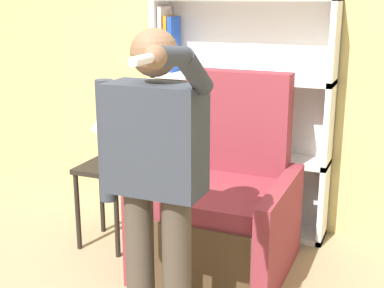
{
  "coord_description": "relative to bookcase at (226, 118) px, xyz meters",
  "views": [
    {
      "loc": [
        1.26,
        -1.97,
        1.79
      ],
      "look_at": [
        0.13,
        0.71,
        0.99
      ],
      "focal_mm": 50.0,
      "sensor_mm": 36.0,
      "label": 1
    }
  ],
  "objects": [
    {
      "name": "side_table",
      "position": [
        -0.67,
        -0.69,
        -0.39
      ],
      "size": [
        0.38,
        0.38,
        0.61
      ],
      "color": "black",
      "rests_on": "ground_plane"
    },
    {
      "name": "wall_back",
      "position": [
        0.07,
        0.16,
        0.53
      ],
      "size": [
        8.0,
        0.11,
        2.8
      ],
      "color": "tan",
      "rests_on": "ground_plane"
    },
    {
      "name": "table_lamp",
      "position": [
        -0.67,
        -0.69,
        0.07
      ],
      "size": [
        0.2,
        0.2,
        0.44
      ],
      "color": "#4C4233",
      "rests_on": "side_table"
    },
    {
      "name": "armchair",
      "position": [
        0.2,
        -0.65,
        -0.48
      ],
      "size": [
        0.94,
        0.93,
        1.3
      ],
      "color": "#4C3823",
      "rests_on": "ground_plane"
    },
    {
      "name": "person_standing",
      "position": [
        0.19,
        -1.62,
        0.08
      ],
      "size": [
        0.62,
        0.78,
        1.65
      ],
      "color": "#473D33",
      "rests_on": "ground_plane"
    },
    {
      "name": "bookcase",
      "position": [
        0.0,
        0.0,
        0.0
      ],
      "size": [
        1.38,
        0.28,
        1.8
      ],
      "color": "white",
      "rests_on": "ground_plane"
    }
  ]
}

